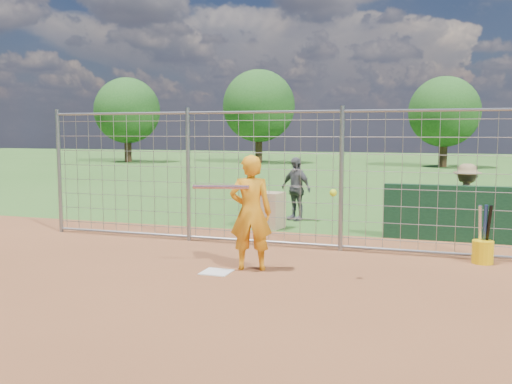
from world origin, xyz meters
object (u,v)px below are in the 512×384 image
(bystander_b, at_px, (296,189))
(bystander_c, at_px, (466,200))
(batter, at_px, (251,213))
(bucket_with_bats, at_px, (483,249))
(equipment_bin, at_px, (265,210))

(bystander_b, xyz_separation_m, bystander_c, (3.85, -0.98, -0.02))
(batter, height_order, bucket_with_bats, batter)
(batter, height_order, bystander_b, batter)
(bystander_c, xyz_separation_m, equipment_bin, (-4.23, -0.31, -0.35))
(batter, relative_size, bystander_c, 1.20)
(bucket_with_bats, bearing_deg, batter, -155.25)
(bucket_with_bats, bearing_deg, equipment_bin, 153.91)
(bystander_b, bearing_deg, bystander_c, 14.55)
(bystander_b, xyz_separation_m, equipment_bin, (-0.38, -1.29, -0.37))
(batter, distance_m, equipment_bin, 3.92)
(bystander_c, relative_size, bucket_with_bats, 1.54)
(batter, distance_m, bystander_c, 5.21)
(bystander_b, bearing_deg, equipment_bin, -77.46)
(bystander_c, bearing_deg, bucket_with_bats, 106.11)
(equipment_bin, xyz_separation_m, bucket_with_bats, (4.43, -2.17, -0.15))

